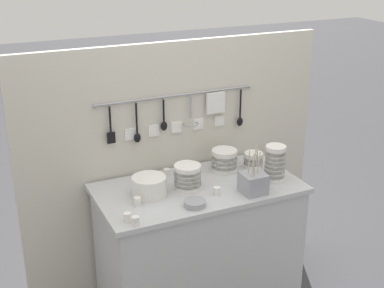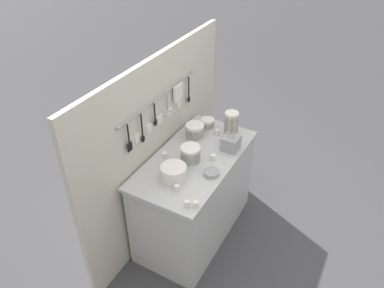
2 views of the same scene
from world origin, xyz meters
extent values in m
cube|color=#B7BABC|center=(0.00, 0.00, 0.85)|extent=(1.22, 0.63, 0.03)
cube|color=#B7BABC|center=(0.00, 0.00, 0.42)|extent=(1.17, 0.61, 0.83)
cube|color=beige|center=(0.00, 0.35, 0.84)|extent=(2.02, 0.04, 1.67)
cylinder|color=#93969E|center=(0.00, 0.32, 1.34)|extent=(1.03, 0.01, 0.01)
sphere|color=#93969E|center=(-0.52, 0.32, 1.34)|extent=(0.02, 0.02, 0.02)
sphere|color=#93969E|center=(0.52, 0.32, 1.34)|extent=(0.02, 0.02, 0.02)
cylinder|color=black|center=(-0.43, 0.31, 1.25)|extent=(0.01, 0.01, 0.16)
cube|color=black|center=(-0.43, 0.31, 1.14)|extent=(0.05, 0.01, 0.07)
cylinder|color=#93969E|center=(-0.43, 0.32, 1.34)|extent=(0.01, 0.01, 0.02)
cylinder|color=black|center=(-0.27, 0.31, 1.23)|extent=(0.01, 0.01, 0.20)
ellipsoid|color=black|center=(-0.27, 0.31, 1.11)|extent=(0.04, 0.02, 0.06)
cylinder|color=#93969E|center=(-0.27, 0.32, 1.34)|extent=(0.01, 0.01, 0.02)
cylinder|color=black|center=(-0.09, 0.31, 1.26)|extent=(0.01, 0.01, 0.15)
ellipsoid|color=black|center=(-0.09, 0.31, 1.16)|extent=(0.04, 0.02, 0.06)
cylinder|color=#93969E|center=(-0.09, 0.32, 1.34)|extent=(0.01, 0.01, 0.02)
cylinder|color=#93969E|center=(0.09, 0.31, 1.26)|extent=(0.01, 0.01, 0.14)
torus|color=#93969E|center=(0.09, 0.31, 1.15)|extent=(0.10, 0.10, 0.01)
cylinder|color=#93969E|center=(0.09, 0.32, 1.34)|extent=(0.01, 0.01, 0.02)
cube|color=silver|center=(0.26, 0.31, 1.26)|extent=(0.13, 0.02, 0.14)
cylinder|color=#93969E|center=(0.26, 0.32, 1.34)|extent=(0.01, 0.01, 0.02)
cylinder|color=black|center=(0.45, 0.31, 1.23)|extent=(0.01, 0.01, 0.19)
ellipsoid|color=black|center=(0.45, 0.31, 1.11)|extent=(0.04, 0.02, 0.06)
cylinder|color=#93969E|center=(0.45, 0.32, 1.34)|extent=(0.01, 0.01, 0.02)
cube|color=white|center=(-0.31, 0.33, 1.13)|extent=(0.07, 0.01, 0.07)
cube|color=white|center=(-0.15, 0.33, 1.13)|extent=(0.07, 0.01, 0.07)
cube|color=white|center=(0.00, 0.33, 1.13)|extent=(0.07, 0.01, 0.07)
cube|color=white|center=(0.15, 0.33, 1.13)|extent=(0.07, 0.01, 0.07)
cube|color=white|center=(0.31, 0.33, 1.13)|extent=(0.07, 0.01, 0.07)
cylinder|color=silver|center=(0.44, 0.11, 0.89)|extent=(0.12, 0.12, 0.05)
cylinder|color=silver|center=(0.44, 0.11, 0.91)|extent=(0.12, 0.12, 0.05)
cylinder|color=silver|center=(0.44, 0.11, 0.94)|extent=(0.12, 0.12, 0.05)
cylinder|color=silver|center=(-0.07, 0.00, 0.89)|extent=(0.16, 0.16, 0.05)
cylinder|color=silver|center=(-0.07, 0.00, 0.91)|extent=(0.16, 0.16, 0.05)
cylinder|color=silver|center=(-0.07, 0.00, 0.94)|extent=(0.16, 0.16, 0.05)
cylinder|color=silver|center=(-0.07, 0.00, 0.96)|extent=(0.16, 0.16, 0.05)
cylinder|color=silver|center=(-0.07, 0.00, 0.99)|extent=(0.16, 0.16, 0.05)
cylinder|color=silver|center=(0.24, 0.13, 0.89)|extent=(0.16, 0.16, 0.05)
cylinder|color=silver|center=(0.24, 0.13, 0.92)|extent=(0.16, 0.16, 0.05)
cylinder|color=silver|center=(0.24, 0.13, 0.95)|extent=(0.16, 0.16, 0.05)
cylinder|color=silver|center=(0.24, 0.13, 0.98)|extent=(0.16, 0.16, 0.05)
cylinder|color=silver|center=(0.46, -0.12, 0.89)|extent=(0.12, 0.12, 0.05)
cylinder|color=silver|center=(0.46, -0.12, 0.92)|extent=(0.12, 0.12, 0.05)
cylinder|color=silver|center=(0.46, -0.12, 0.95)|extent=(0.12, 0.12, 0.05)
cylinder|color=silver|center=(0.46, -0.12, 0.97)|extent=(0.12, 0.12, 0.05)
cylinder|color=silver|center=(0.46, -0.12, 1.00)|extent=(0.12, 0.12, 0.05)
cylinder|color=silver|center=(0.46, -0.12, 1.03)|extent=(0.12, 0.12, 0.05)
cylinder|color=silver|center=(0.46, -0.12, 1.06)|extent=(0.12, 0.12, 0.05)
cylinder|color=silver|center=(-0.31, 0.01, 0.87)|extent=(0.20, 0.20, 0.01)
cylinder|color=silver|center=(-0.31, 0.01, 0.88)|extent=(0.20, 0.20, 0.01)
cylinder|color=silver|center=(-0.31, 0.01, 0.89)|extent=(0.20, 0.20, 0.01)
cylinder|color=silver|center=(-0.31, 0.01, 0.90)|extent=(0.20, 0.20, 0.01)
cylinder|color=silver|center=(-0.31, 0.01, 0.91)|extent=(0.20, 0.20, 0.01)
cylinder|color=silver|center=(-0.31, 0.01, 0.92)|extent=(0.20, 0.20, 0.01)
cylinder|color=silver|center=(-0.31, 0.01, 0.93)|extent=(0.20, 0.20, 0.01)
cylinder|color=silver|center=(-0.31, 0.01, 0.94)|extent=(0.20, 0.20, 0.01)
cylinder|color=silver|center=(-0.31, 0.01, 0.95)|extent=(0.20, 0.20, 0.01)
cylinder|color=silver|center=(-0.31, 0.01, 0.96)|extent=(0.20, 0.20, 0.01)
cylinder|color=silver|center=(-0.31, 0.01, 0.97)|extent=(0.20, 0.20, 0.01)
cylinder|color=#93969E|center=(-0.13, -0.22, 0.88)|extent=(0.12, 0.12, 0.03)
cube|color=#93969E|center=(0.25, -0.21, 0.92)|extent=(0.14, 0.14, 0.12)
cylinder|color=#C6B793|center=(0.30, -0.18, 1.00)|extent=(0.03, 0.02, 0.16)
cylinder|color=#93969E|center=(0.24, -0.24, 1.02)|extent=(0.02, 0.01, 0.19)
cylinder|color=#C6B793|center=(0.28, -0.21, 1.02)|extent=(0.01, 0.03, 0.20)
cylinder|color=#C6B793|center=(0.23, -0.19, 1.03)|extent=(0.01, 0.03, 0.21)
cylinder|color=#93969E|center=(0.29, -0.19, 1.02)|extent=(0.02, 0.01, 0.20)
cylinder|color=#C6B793|center=(0.27, -0.17, 1.03)|extent=(0.03, 0.01, 0.21)
cylinder|color=#C6B793|center=(0.22, -0.25, 1.03)|extent=(0.02, 0.01, 0.21)
cylinder|color=silver|center=(0.05, -0.15, 0.89)|extent=(0.04, 0.04, 0.05)
cylinder|color=silver|center=(0.40, -0.01, 0.89)|extent=(0.04, 0.04, 0.05)
cylinder|color=silver|center=(-0.11, 0.22, 0.89)|extent=(0.04, 0.04, 0.05)
cylinder|color=silver|center=(-0.41, -0.08, 0.89)|extent=(0.04, 0.04, 0.05)
cylinder|color=silver|center=(-0.52, -0.22, 0.89)|extent=(0.04, 0.04, 0.05)
cylinder|color=silver|center=(-0.49, -0.28, 0.89)|extent=(0.04, 0.04, 0.05)
camera|label=1|loc=(-1.24, -2.60, 2.26)|focal=50.00mm
camera|label=2|loc=(-2.15, -1.16, 2.74)|focal=35.00mm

